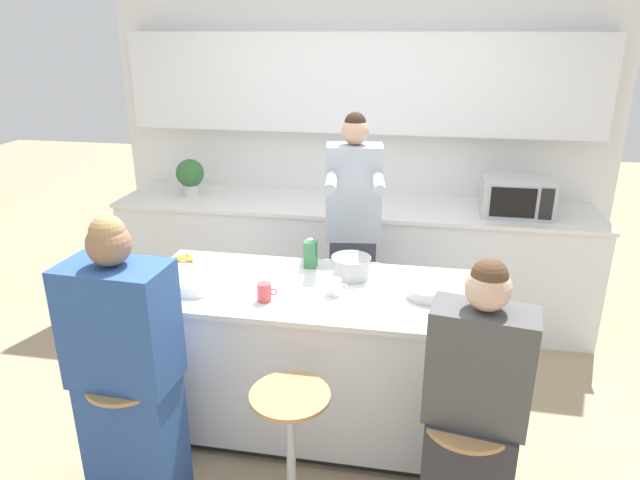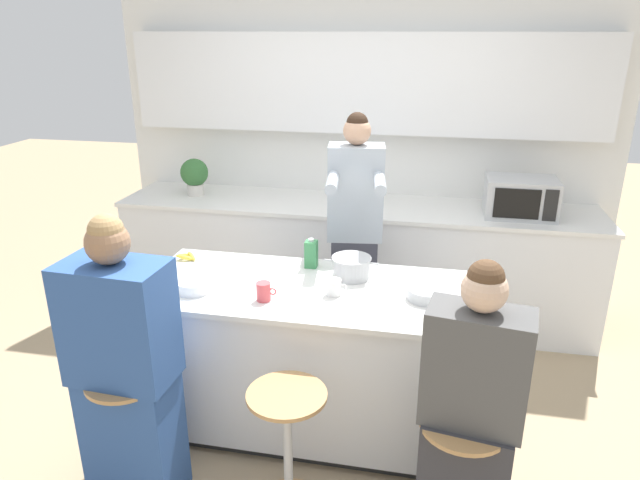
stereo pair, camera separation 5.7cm
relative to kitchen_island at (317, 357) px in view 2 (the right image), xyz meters
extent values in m
plane|color=tan|center=(0.00, 0.00, -0.45)|extent=(16.00, 16.00, 0.00)
cube|color=silver|center=(0.00, 1.84, 0.90)|extent=(4.00, 0.06, 2.70)
cube|color=silver|center=(0.00, 1.73, 1.38)|extent=(3.68, 0.16, 0.75)
cube|color=silver|center=(0.00, 1.46, 0.00)|extent=(3.68, 0.68, 0.91)
cube|color=silver|center=(0.00, 1.46, 0.47)|extent=(3.71, 0.71, 0.03)
cube|color=black|center=(0.00, 0.00, -0.42)|extent=(1.83, 0.69, 0.06)
cube|color=silver|center=(0.00, 0.00, 0.01)|extent=(1.91, 0.77, 0.80)
cube|color=silver|center=(0.00, 0.00, 0.42)|extent=(1.95, 0.81, 0.03)
cylinder|color=#B7BABC|center=(-0.78, -0.71, -0.11)|extent=(0.04, 0.04, 0.64)
cylinder|color=tan|center=(-0.78, -0.71, 0.22)|extent=(0.37, 0.37, 0.02)
cylinder|color=#B7BABC|center=(0.00, -0.67, -0.11)|extent=(0.04, 0.04, 0.64)
cylinder|color=tan|center=(0.00, -0.67, 0.22)|extent=(0.37, 0.37, 0.02)
cylinder|color=tan|center=(0.78, -0.73, 0.22)|extent=(0.37, 0.37, 0.02)
cube|color=#383842|center=(0.10, 0.74, 0.01)|extent=(0.33, 0.26, 0.93)
cube|color=#9EA8B2|center=(0.10, 0.74, 0.78)|extent=(0.38, 0.26, 0.61)
cylinder|color=#9EA8B2|center=(0.00, 0.44, 0.92)|extent=(0.11, 0.34, 0.07)
cylinder|color=#9EA8B2|center=(0.28, 0.48, 0.92)|extent=(0.11, 0.34, 0.07)
sphere|color=tan|center=(0.10, 0.74, 1.18)|extent=(0.19, 0.19, 0.17)
sphere|color=black|center=(0.10, 0.74, 1.23)|extent=(0.15, 0.15, 0.14)
cube|color=#2D5193|center=(-0.78, -0.70, -0.11)|extent=(0.45, 0.29, 0.68)
cube|color=#2D5193|center=(-0.78, -0.70, 0.52)|extent=(0.49, 0.31, 0.58)
sphere|color=#936B4C|center=(-0.78, -0.70, 0.90)|extent=(0.20, 0.20, 0.19)
sphere|color=#A37F51|center=(-0.78, -0.70, 0.96)|extent=(0.16, 0.16, 0.16)
cube|color=#4C4C4C|center=(0.80, -0.70, 0.48)|extent=(0.45, 0.28, 0.51)
sphere|color=#DBB293|center=(0.80, -0.70, 0.83)|extent=(0.21, 0.21, 0.18)
sphere|color=#513823|center=(0.80, -0.70, 0.88)|extent=(0.17, 0.17, 0.15)
cylinder|color=#B7BABC|center=(0.16, 0.18, 0.50)|extent=(0.21, 0.21, 0.11)
cylinder|color=#B7BABC|center=(0.16, 0.18, 0.56)|extent=(0.23, 0.23, 0.01)
cylinder|color=#B7BABC|center=(0.03, 0.18, 0.53)|extent=(0.05, 0.01, 0.01)
cylinder|color=#B7BABC|center=(0.29, 0.18, 0.53)|extent=(0.05, 0.01, 0.01)
cylinder|color=white|center=(-0.64, -0.17, 0.47)|extent=(0.19, 0.19, 0.06)
cylinder|color=#B7BABC|center=(0.59, -0.02, 0.47)|extent=(0.21, 0.21, 0.06)
cylinder|color=white|center=(0.10, -0.07, 0.48)|extent=(0.08, 0.08, 0.09)
torus|color=white|center=(0.16, -0.07, 0.49)|extent=(0.04, 0.01, 0.04)
cylinder|color=#DB4C51|center=(-0.24, -0.20, 0.49)|extent=(0.08, 0.08, 0.10)
torus|color=#DB4C51|center=(-0.19, -0.20, 0.49)|extent=(0.04, 0.01, 0.04)
ellipsoid|color=yellow|center=(-0.87, 0.22, 0.46)|extent=(0.11, 0.04, 0.05)
ellipsoid|color=yellow|center=(-0.89, 0.25, 0.46)|extent=(0.08, 0.10, 0.05)
ellipsoid|color=yellow|center=(-0.84, 0.25, 0.46)|extent=(0.09, 0.10, 0.05)
cube|color=#38844C|center=(-0.09, 0.28, 0.52)|extent=(0.07, 0.07, 0.16)
cylinder|color=white|center=(-0.09, 0.28, 0.61)|extent=(0.03, 0.03, 0.02)
cube|color=#B2B5B7|center=(1.21, 1.41, 0.63)|extent=(0.50, 0.35, 0.28)
cube|color=black|center=(1.16, 1.23, 0.63)|extent=(0.31, 0.01, 0.21)
cube|color=black|center=(1.39, 1.23, 0.63)|extent=(0.09, 0.01, 0.22)
cylinder|color=beige|center=(-1.32, 1.46, 0.53)|extent=(0.13, 0.13, 0.09)
sphere|color=#336633|center=(-1.32, 1.46, 0.68)|extent=(0.22, 0.22, 0.22)
camera|label=1|loc=(0.52, -2.78, 1.77)|focal=32.00mm
camera|label=2|loc=(0.58, -2.77, 1.77)|focal=32.00mm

